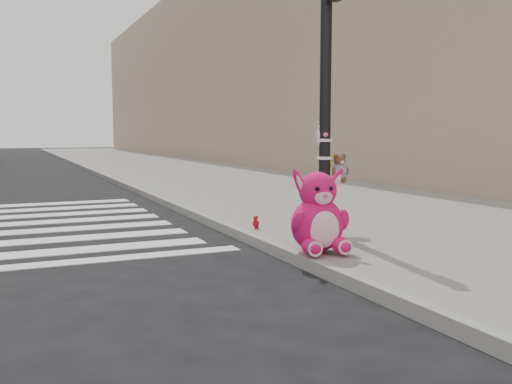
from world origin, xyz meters
name	(u,v)px	position (x,y,z in m)	size (l,w,h in m)	color
ground	(186,293)	(0.00, 0.00, 0.00)	(120.00, 120.00, 0.00)	black
sidewalk_near	(251,184)	(5.00, 10.00, 0.07)	(7.00, 80.00, 0.14)	slate
curb_edge	(132,188)	(1.55, 10.00, 0.07)	(0.12, 80.00, 0.15)	gray
bld_near	(273,61)	(10.50, 20.00, 5.00)	(5.00, 60.00, 10.00)	gray
signal_pole	(325,118)	(2.61, 1.82, 1.75)	(0.70, 0.50, 4.00)	black
pink_bunny	(318,218)	(1.80, 0.57, 0.55)	(0.72, 0.81, 1.01)	#E61365
red_teddy	(256,222)	(1.80, 2.40, 0.24)	(0.13, 0.09, 0.19)	#B5121D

